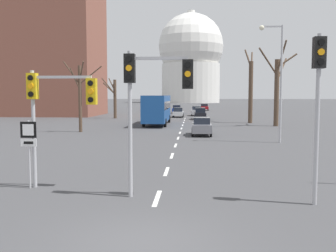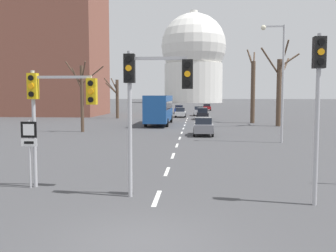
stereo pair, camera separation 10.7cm
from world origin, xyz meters
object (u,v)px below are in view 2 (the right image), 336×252
sedan_near_left (207,107)px  sedan_near_right (199,111)px  route_sign_post (29,142)px  sedan_far_left (179,109)px  traffic_signal_centre_tall (150,87)px  city_bus (159,108)px  sedan_far_right (202,114)px  traffic_signal_near_left (54,99)px  street_lamp_right (279,72)px  sedan_distant_centre (203,126)px  traffic_signal_near_right (318,87)px  sedan_mid_centre (180,112)px

sedan_near_left → sedan_near_right: size_ratio=0.95×
route_sign_post → sedan_far_left: route_sign_post is taller
traffic_signal_centre_tall → sedan_near_left: size_ratio=1.29×
city_bus → sedan_far_right: bearing=63.5°
traffic_signal_near_left → street_lamp_right: (11.27, 14.34, 1.84)m
traffic_signal_near_left → sedan_distant_centre: traffic_signal_near_left is taller
route_sign_post → city_bus: size_ratio=0.24×
traffic_signal_near_left → sedan_near_left: bearing=84.0°
traffic_signal_centre_tall → city_bus: (-2.81, 31.89, -1.70)m
route_sign_post → sedan_near_left: (8.72, 74.45, -0.92)m
route_sign_post → street_lamp_right: bearing=50.0°
street_lamp_right → sedan_distant_centre: bearing=138.1°
traffic_signal_near_right → sedan_far_left: (-7.04, 61.79, -2.91)m
traffic_signal_near_left → traffic_signal_near_right: traffic_signal_near_right is taller
traffic_signal_near_left → sedan_mid_centre: 46.89m
traffic_signal_centre_tall → traffic_signal_near_right: bearing=-5.8°
street_lamp_right → sedan_distant_centre: 8.43m
street_lamp_right → sedan_mid_centre: 33.79m
sedan_mid_centre → sedan_far_left: sedan_far_left is taller
sedan_far_left → sedan_distant_centre: (3.93, -41.00, -0.01)m
traffic_signal_near_left → traffic_signal_near_right: 9.17m
sedan_far_left → sedan_distant_centre: bearing=-84.5°
street_lamp_right → city_bus: (-10.38, 16.45, -3.12)m
traffic_signal_near_left → sedan_far_right: size_ratio=0.97×
traffic_signal_near_left → sedan_far_left: 60.24m
traffic_signal_near_right → street_lamp_right: 16.20m
sedan_near_right → sedan_far_right: (0.43, -9.94, 0.00)m
traffic_signal_centre_tall → route_sign_post: bearing=168.8°
traffic_signal_near_right → sedan_distant_centre: bearing=98.5°
sedan_near_right → city_bus: city_bus is taller
sedan_far_right → traffic_signal_near_left: bearing=-98.5°
traffic_signal_near_left → route_sign_post: traffic_signal_near_left is taller
sedan_near_left → city_bus: (-6.90, -43.48, 1.23)m
street_lamp_right → sedan_near_right: size_ratio=2.12×
traffic_signal_near_right → traffic_signal_near_left: bearing=169.7°
sedan_near_right → sedan_mid_centre: (-3.01, -4.66, -0.05)m
city_bus → route_sign_post: bearing=-93.4°
street_lamp_right → traffic_signal_near_left: bearing=-128.2°
traffic_signal_near_right → sedan_far_right: 43.29m
sedan_distant_centre → city_bus: city_bus is taller
sedan_distant_centre → city_bus: bearing=113.3°
sedan_far_left → sedan_far_right: sedan_far_right is taller
traffic_signal_near_left → city_bus: bearing=88.3°
traffic_signal_centre_tall → sedan_far_left: traffic_signal_centre_tall is taller
traffic_signal_near_left → sedan_far_right: (6.21, 41.46, -2.49)m
sedan_near_right → sedan_far_left: bearing=113.5°
sedan_far_left → city_bus: bearing=-92.1°
traffic_signal_centre_tall → city_bus: traffic_signal_centre_tall is taller
sedan_near_right → city_bus: 21.22m
route_sign_post → sedan_mid_centre: size_ratio=0.62×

